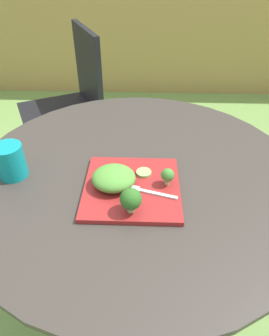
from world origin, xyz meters
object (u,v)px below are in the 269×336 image
at_px(drinking_glass, 11,163).
at_px(fork, 145,191).
at_px(salad_plate, 132,187).
at_px(patio_chair, 73,97).

xyz_separation_m(drinking_glass, fork, (0.40, -0.08, -0.03)).
bearing_deg(salad_plate, drinking_glass, 171.56).
relative_size(drinking_glass, fork, 0.68).
distance_m(patio_chair, drinking_glass, 0.98).
xyz_separation_m(salad_plate, fork, (0.04, -0.03, 0.01)).
relative_size(salad_plate, drinking_glass, 2.63).
height_order(salad_plate, fork, fork).
bearing_deg(drinking_glass, fork, -11.15).
distance_m(salad_plate, fork, 0.05).
height_order(patio_chair, fork, patio_chair).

